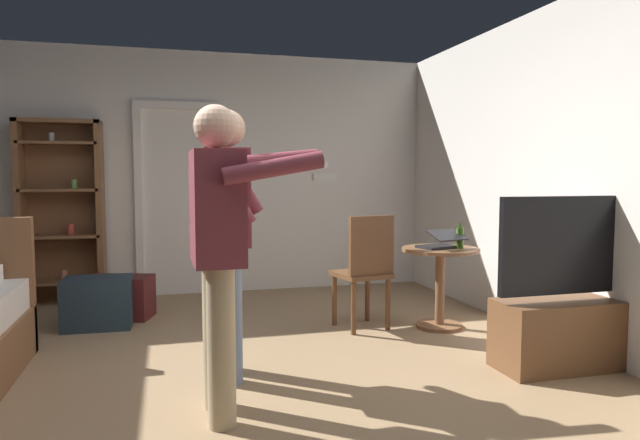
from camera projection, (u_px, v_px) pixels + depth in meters
The scene contains 14 objects.
ground_plane at pixel (203, 397), 3.39m from camera, with size 6.77×6.77×0.00m, color #997A56.
wall_back at pixel (184, 174), 6.30m from camera, with size 5.82×0.12×2.69m, color silver.
wall_right at pixel (606, 173), 4.02m from camera, with size 0.12×6.40×2.69m, color silver.
doorway_frame at pixel (179, 185), 6.22m from camera, with size 0.93×0.08×2.13m.
bookshelf at pixel (62, 206), 5.79m from camera, with size 0.81×0.32×1.89m.
tv_flatscreen at pixel (570, 318), 3.89m from camera, with size 1.14×0.40×1.19m.
side_table at pixel (440, 274), 4.91m from camera, with size 0.67×0.67×0.70m.
laptop at pixel (441, 242), 4.84m from camera, with size 0.39×0.40×0.17m.
bottle_on_table at pixel (460, 238), 4.84m from camera, with size 0.06×0.06×0.22m.
wooden_chair at pixel (365, 267), 4.83m from camera, with size 0.49×0.49×0.99m.
person_blue_shirt at pixel (219, 237), 3.04m from camera, with size 0.72×0.62×1.70m.
person_striped_shirt at pixel (230, 223), 3.65m from camera, with size 0.73×0.58×1.75m.
suitcase_dark at pixel (119, 297), 5.25m from camera, with size 0.59×0.34×0.39m, color #4C1919.
suitcase_small at pixel (98, 303), 4.92m from camera, with size 0.57×0.38×0.44m, color #1E2D38.
Camera 1 is at (-0.18, -3.36, 1.33)m, focal length 31.69 mm.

